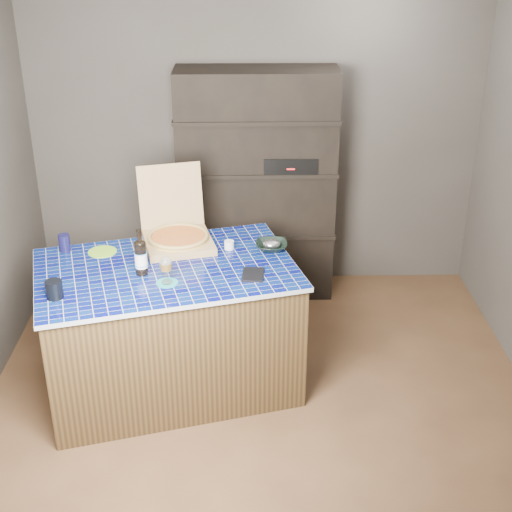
{
  "coord_description": "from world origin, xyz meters",
  "views": [
    {
      "loc": [
        -0.1,
        -3.67,
        2.82
      ],
      "look_at": [
        -0.03,
        0.0,
        1.04
      ],
      "focal_mm": 50.0,
      "sensor_mm": 36.0,
      "label": 1
    }
  ],
  "objects_px": {
    "mead_bottle": "(141,257)",
    "dvd_case": "(253,275)",
    "pizza_box": "(178,235)",
    "bowl": "(272,246)",
    "kitchen_island": "(169,327)",
    "wine_glass": "(166,265)"
  },
  "relations": [
    {
      "from": "pizza_box",
      "to": "mead_bottle",
      "type": "xyz_separation_m",
      "value": [
        -0.18,
        -0.42,
        0.05
      ]
    },
    {
      "from": "kitchen_island",
      "to": "wine_glass",
      "type": "distance_m",
      "value": 0.58
    },
    {
      "from": "dvd_case",
      "to": "bowl",
      "type": "xyz_separation_m",
      "value": [
        0.12,
        0.36,
        0.02
      ]
    },
    {
      "from": "kitchen_island",
      "to": "dvd_case",
      "type": "relative_size",
      "value": 10.03
    },
    {
      "from": "kitchen_island",
      "to": "wine_glass",
      "type": "relative_size",
      "value": 10.63
    },
    {
      "from": "bowl",
      "to": "kitchen_island",
      "type": "bearing_deg",
      "value": -159.48
    },
    {
      "from": "kitchen_island",
      "to": "pizza_box",
      "type": "distance_m",
      "value": 0.6
    },
    {
      "from": "kitchen_island",
      "to": "mead_bottle",
      "type": "height_order",
      "value": "mead_bottle"
    },
    {
      "from": "mead_bottle",
      "to": "wine_glass",
      "type": "xyz_separation_m",
      "value": [
        0.16,
        -0.12,
        0.0
      ]
    },
    {
      "from": "mead_bottle",
      "to": "wine_glass",
      "type": "relative_size",
      "value": 1.75
    },
    {
      "from": "kitchen_island",
      "to": "bowl",
      "type": "bearing_deg",
      "value": 5.66
    },
    {
      "from": "pizza_box",
      "to": "bowl",
      "type": "distance_m",
      "value": 0.62
    },
    {
      "from": "pizza_box",
      "to": "bowl",
      "type": "height_order",
      "value": "pizza_box"
    },
    {
      "from": "bowl",
      "to": "pizza_box",
      "type": "bearing_deg",
      "value": 171.41
    },
    {
      "from": "kitchen_island",
      "to": "wine_glass",
      "type": "height_order",
      "value": "wine_glass"
    },
    {
      "from": "pizza_box",
      "to": "bowl",
      "type": "xyz_separation_m",
      "value": [
        0.61,
        -0.09,
        -0.04
      ]
    },
    {
      "from": "wine_glass",
      "to": "kitchen_island",
      "type": "bearing_deg",
      "value": 97.48
    },
    {
      "from": "wine_glass",
      "to": "dvd_case",
      "type": "bearing_deg",
      "value": 9.94
    },
    {
      "from": "wine_glass",
      "to": "bowl",
      "type": "relative_size",
      "value": 0.81
    },
    {
      "from": "mead_bottle",
      "to": "dvd_case",
      "type": "relative_size",
      "value": 1.65
    },
    {
      "from": "kitchen_island",
      "to": "bowl",
      "type": "relative_size",
      "value": 8.64
    },
    {
      "from": "pizza_box",
      "to": "bowl",
      "type": "bearing_deg",
      "value": -22.57
    }
  ]
}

